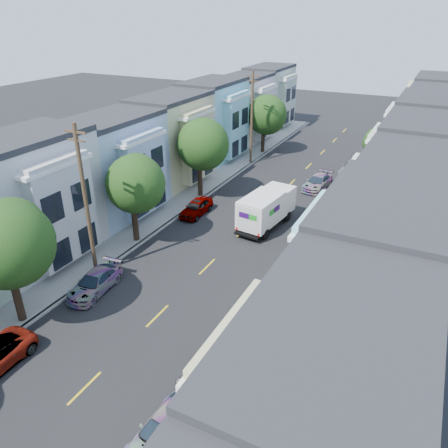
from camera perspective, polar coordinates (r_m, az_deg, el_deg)
The scene contains 24 objects.
ground at distance 26.10m, azimuth -8.67°, elevation -11.79°, with size 160.00×160.00×0.00m, color black.
road_slab at distance 37.39m, azimuth 4.39°, elevation 0.95°, with size 12.00×70.00×0.02m, color black.
curb_left at distance 39.81m, azimuth -3.67°, elevation 2.70°, with size 0.30×70.00×0.15m, color gray.
curb_right at distance 35.80m, azimuth 13.37°, elevation -0.84°, with size 0.30×70.00×0.15m, color gray.
sidewalk_left at distance 40.43m, azimuth -5.27°, elevation 3.03°, with size 2.60×70.00×0.15m, color gray.
sidewalk_right at distance 35.58m, azimuth 15.38°, elevation -1.26°, with size 2.60×70.00×0.15m, color gray.
centerline at distance 37.40m, azimuth 4.39°, elevation 0.93°, with size 0.12×70.00×0.01m, color gold.
townhouse_row_left at distance 42.45m, azimuth -9.66°, elevation 3.81°, with size 5.00×70.00×8.50m, color silver.
townhouse_row_right at distance 35.27m, azimuth 21.36°, elevation -2.60°, with size 5.00×70.00×8.50m, color silver.
tree_b at distance 25.15m, azimuth -26.45°, elevation -2.40°, with size 4.70×4.70×7.44m.
tree_c at distance 31.98m, azimuth -11.61°, elevation 5.13°, with size 4.28×4.28×6.88m.
tree_d at distance 39.69m, azimuth -2.89°, elevation 10.32°, with size 4.70×4.70×7.44m.
tree_e at distance 53.50m, azimuth 5.54°, elevation 14.01°, with size 4.70×4.70×7.05m.
tree_far_r at distance 47.87m, azimuth 19.21°, elevation 9.89°, with size 2.91×2.91×5.11m.
utility_pole_near at distance 28.47m, azimuth -17.58°, elevation 2.67°, with size 1.60×0.26×10.00m.
utility_pole_far at distance 49.43m, azimuth 3.64°, elevation 13.61°, with size 1.60×0.26×10.00m.
fedex_truck at distance 35.18m, azimuth 5.57°, elevation 2.10°, with size 2.34×6.07×2.91m.
lead_sedan at distance 44.03m, azimuth 12.13°, elevation 5.34°, with size 1.85×4.39×1.32m, color black.
parked_left_c at distance 28.65m, azimuth -16.50°, elevation -7.33°, with size 1.75×4.17×1.25m, color #909498.
parked_left_d at distance 37.52m, azimuth -3.63°, elevation 2.17°, with size 1.57×4.10×1.33m, color #410C0E.
parked_right_a at distance 19.75m, azimuth -7.79°, elevation -25.05°, with size 1.75×4.17×1.25m, color #2D2F35.
parked_right_b at distance 22.01m, azimuth -1.74°, elevation -17.92°, with size 1.49×3.89×1.26m, color silver.
parked_right_c at distance 38.21m, azimuth 12.86°, elevation 2.13°, with size 2.11×5.03×1.51m, color black.
parked_right_d at distance 49.12m, azimuth 16.45°, elevation 7.11°, with size 1.99×4.74×1.42m, color black.
Camera 1 is at (12.52, -16.41, 15.98)m, focal length 35.00 mm.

